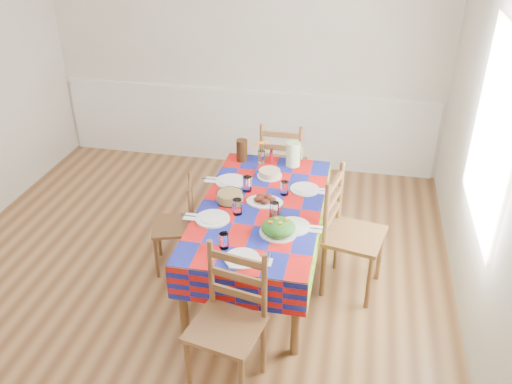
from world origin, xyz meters
TOP-DOWN VIEW (x-y plane):
  - room at (0.00, 0.00)m, footprint 4.58×5.08m
  - wainscot at (0.00, 2.48)m, footprint 4.41×0.06m
  - window_right at (2.23, 0.30)m, footprint 0.00×1.40m
  - dining_table at (0.61, 0.32)m, footprint 0.98×1.83m
  - setting_near_head at (0.57, -0.38)m, footprint 0.40×0.27m
  - setting_left_near at (0.34, 0.08)m, footprint 0.49×0.29m
  - setting_left_far at (0.34, 0.61)m, footprint 0.50×0.30m
  - setting_right_near at (0.86, 0.09)m, footprint 0.49×0.28m
  - setting_right_far at (0.88, 0.60)m, footprint 0.47×0.27m
  - meat_platter at (0.63, 0.37)m, footprint 0.30×0.22m
  - salad_platter at (0.82, -0.05)m, footprint 0.28×0.28m
  - pasta_bowl at (0.35, 0.33)m, footprint 0.22×0.22m
  - cake at (0.59, 0.83)m, footprint 0.22×0.22m
  - serving_utensils at (0.77, 0.23)m, footprint 0.13×0.30m
  - flower_vase at (0.47, 1.09)m, footprint 0.14×0.11m
  - hot_sauce at (0.56, 1.09)m, footprint 0.03×0.03m
  - green_pitcher at (0.76, 1.09)m, footprint 0.13×0.13m
  - tea_pitcher at (0.28, 1.09)m, footprint 0.10×0.10m
  - name_card at (0.59, -0.54)m, footprint 0.08×0.02m
  - chair_near at (0.62, -0.83)m, footprint 0.52×0.50m
  - chair_far at (0.61, 1.46)m, footprint 0.45×0.43m
  - chair_left at (-0.12, 0.33)m, footprint 0.45×0.46m
  - chair_right at (1.34, 0.33)m, footprint 0.53×0.55m

SIDE VIEW (x-z plane):
  - chair_left at x=-0.12m, z-range -0.01..0.84m
  - wainscot at x=0.00m, z-range 0.03..0.95m
  - chair_far at x=0.61m, z-range -0.01..0.99m
  - chair_near at x=0.62m, z-range -0.01..1.00m
  - chair_right at x=1.34m, z-range -0.01..1.04m
  - dining_table at x=0.61m, z-range 0.28..0.99m
  - serving_utensils at x=0.77m, z-range 0.71..0.72m
  - name_card at x=0.59m, z-range 0.71..0.73m
  - meat_platter at x=0.63m, z-range 0.71..0.77m
  - setting_near_head at x=0.57m, z-range 0.68..0.80m
  - setting_right_far at x=0.88m, z-range 0.68..0.80m
  - setting_right_near at x=0.86m, z-range 0.68..0.80m
  - setting_left_near at x=0.34m, z-range 0.68..0.81m
  - cake at x=0.59m, z-range 0.71..0.77m
  - setting_left_far at x=0.34m, z-range 0.68..0.81m
  - pasta_bowl at x=0.35m, z-range 0.71..0.79m
  - salad_platter at x=0.82m, z-range 0.70..0.82m
  - hot_sauce at x=0.56m, z-range 0.71..0.85m
  - flower_vase at x=0.47m, z-range 0.69..0.92m
  - tea_pitcher at x=0.28m, z-range 0.71..0.92m
  - green_pitcher at x=0.76m, z-range 0.71..0.94m
  - room at x=0.00m, z-range -0.04..2.74m
  - window_right at x=2.23m, z-range 0.80..2.20m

